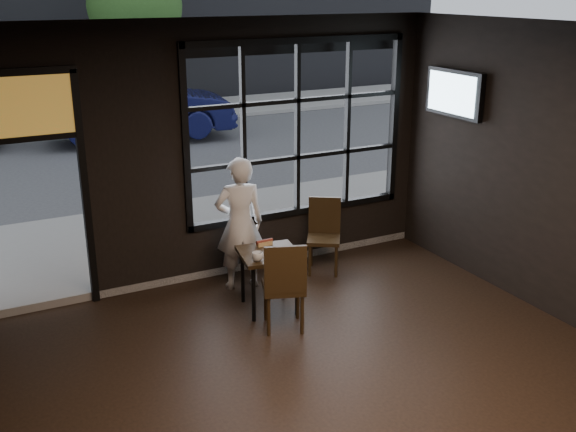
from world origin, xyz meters
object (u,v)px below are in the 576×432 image
cafe_table (269,280)px  man (240,224)px  chair_near (283,284)px  navy_car (138,106)px

cafe_table → man: bearing=103.9°
cafe_table → chair_near: 0.50m
cafe_table → chair_near: (-0.06, -0.47, 0.16)m
chair_near → cafe_table: bearing=-76.4°
cafe_table → chair_near: chair_near is taller
chair_near → navy_car: bearing=-76.1°
man → navy_car: (1.13, 8.67, 0.01)m
man → navy_car: man is taller
chair_near → man: bearing=-69.8°
cafe_table → navy_car: bearing=93.2°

